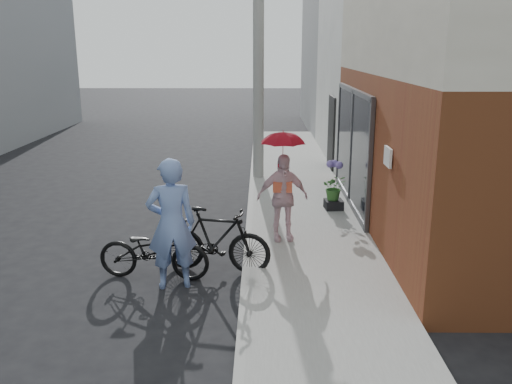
{
  "coord_description": "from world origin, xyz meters",
  "views": [
    {
      "loc": [
        1.17,
        -8.15,
        3.48
      ],
      "look_at": [
        1.09,
        0.73,
        1.1
      ],
      "focal_mm": 38.0,
      "sensor_mm": 36.0,
      "label": 1
    }
  ],
  "objects_px": {
    "utility_pole": "(258,46)",
    "planter": "(334,204)",
    "bike_right": "(216,240)",
    "bike_left": "(154,251)",
    "kimono_woman": "(282,197)",
    "officer": "(171,224)"
  },
  "relations": [
    {
      "from": "bike_left",
      "to": "bike_right",
      "type": "xyz_separation_m",
      "value": [
        0.94,
        0.28,
        0.07
      ]
    },
    {
      "from": "bike_left",
      "to": "bike_right",
      "type": "bearing_deg",
      "value": -67.0
    },
    {
      "from": "utility_pole",
      "to": "kimono_woman",
      "type": "height_order",
      "value": "utility_pole"
    },
    {
      "from": "utility_pole",
      "to": "bike_left",
      "type": "height_order",
      "value": "utility_pole"
    },
    {
      "from": "utility_pole",
      "to": "bike_left",
      "type": "bearing_deg",
      "value": -103.9
    },
    {
      "from": "officer",
      "to": "bike_left",
      "type": "distance_m",
      "value": 0.69
    },
    {
      "from": "officer",
      "to": "planter",
      "type": "distance_m",
      "value": 4.72
    },
    {
      "from": "bike_left",
      "to": "planter",
      "type": "bearing_deg",
      "value": -37.2
    },
    {
      "from": "officer",
      "to": "planter",
      "type": "bearing_deg",
      "value": -141.43
    },
    {
      "from": "officer",
      "to": "kimono_woman",
      "type": "xyz_separation_m",
      "value": [
        1.69,
        1.76,
        -0.08
      ]
    },
    {
      "from": "officer",
      "to": "bike_left",
      "type": "xyz_separation_m",
      "value": [
        -0.34,
        0.29,
        -0.53
      ]
    },
    {
      "from": "utility_pole",
      "to": "kimono_woman",
      "type": "distance_m",
      "value": 5.56
    },
    {
      "from": "utility_pole",
      "to": "kimono_woman",
      "type": "xyz_separation_m",
      "value": [
        0.45,
        -4.9,
        -2.6
      ]
    },
    {
      "from": "bike_left",
      "to": "kimono_woman",
      "type": "height_order",
      "value": "kimono_woman"
    },
    {
      "from": "bike_right",
      "to": "bike_left",
      "type": "bearing_deg",
      "value": 117.51
    },
    {
      "from": "bike_left",
      "to": "bike_right",
      "type": "height_order",
      "value": "bike_right"
    },
    {
      "from": "utility_pole",
      "to": "officer",
      "type": "relative_size",
      "value": 3.55
    },
    {
      "from": "bike_left",
      "to": "officer",
      "type": "bearing_deg",
      "value": -124.38
    },
    {
      "from": "planter",
      "to": "bike_left",
      "type": "bearing_deg",
      "value": -133.57
    },
    {
      "from": "officer",
      "to": "bike_left",
      "type": "height_order",
      "value": "officer"
    },
    {
      "from": "utility_pole",
      "to": "kimono_woman",
      "type": "relative_size",
      "value": 4.47
    },
    {
      "from": "utility_pole",
      "to": "planter",
      "type": "height_order",
      "value": "utility_pole"
    }
  ]
}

